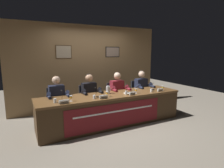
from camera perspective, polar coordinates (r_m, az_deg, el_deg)
The scene contains 29 objects.
ground_plane at distance 4.81m, azimuth 0.00°, elevation -11.93°, with size 12.00×12.00×0.00m, color gray.
wall_back_panelled at distance 5.94m, azimuth -7.03°, elevation 5.12°, with size 4.81×0.14×2.60m.
conference_table at distance 4.53m, azimuth 0.67°, elevation -6.27°, with size 3.61×0.88×0.76m.
chair_far_left at distance 4.85m, azimuth -16.74°, elevation -6.66°, with size 0.44×0.44×0.90m.
panelist_far_left at distance 4.59m, azimuth -16.45°, elevation -3.99°, with size 0.51×0.48×1.23m.
nameplate_far_left at distance 3.84m, azimuth -14.57°, elevation -5.33°, with size 0.20×0.06×0.08m.
juice_glass_far_left at distance 3.98m, azimuth -12.53°, elevation -4.02°, with size 0.06×0.06×0.12m.
water_cup_far_left at distance 3.95m, azimuth -17.13°, elevation -5.04°, with size 0.06×0.06×0.08m.
microphone_far_left at distance 4.09m, azimuth -14.94°, elevation -3.92°, with size 0.06×0.17×0.22m.
chair_center_left at distance 5.05m, azimuth -7.45°, elevation -5.66°, with size 0.44×0.44×0.90m.
panelist_center_left at distance 4.80m, azimuth -6.71°, elevation -3.04°, with size 0.51×0.48×1.23m.
nameplate_center_left at distance 4.12m, azimuth -2.58°, elevation -3.98°, with size 0.19×0.06×0.08m.
juice_glass_center_left at distance 4.28m, azimuth -1.55°, elevation -2.83°, with size 0.06×0.06×0.12m.
water_cup_center_left at distance 4.12m, azimuth -5.49°, elevation -4.04°, with size 0.06×0.06×0.08m.
microphone_center_left at distance 4.28m, azimuth -4.72°, elevation -3.01°, with size 0.06×0.17×0.22m.
chair_center_right at distance 5.37m, azimuth 0.90°, elevation -4.63°, with size 0.44×0.44×0.90m.
panelist_center_right at distance 5.14m, azimuth 1.96°, elevation -2.12°, with size 0.51×0.48×1.23m.
nameplate_center_right at distance 4.48m, azimuth 6.28°, elevation -2.91°, with size 0.16×0.06×0.08m.
juice_glass_center_right at distance 4.67m, azimuth 7.45°, elevation -1.84°, with size 0.06×0.06×0.12m.
water_cup_center_right at distance 4.54m, azimuth 4.36°, elevation -2.75°, with size 0.06×0.06×0.08m.
microphone_center_right at distance 4.73m, azimuth 4.81°, elevation -1.79°, with size 0.06×0.17×0.22m.
chair_far_right at distance 5.80m, azimuth 8.15°, elevation -3.65°, with size 0.44×0.44×0.90m.
panelist_far_right at distance 5.58m, azimuth 9.40°, elevation -1.30°, with size 0.51×0.48×1.23m.
nameplate_far_right at distance 5.02m, azimuth 14.59°, elevation -1.79°, with size 0.16×0.06×0.08m.
juice_glass_far_right at distance 5.17m, azimuth 15.33°, elevation -0.97°, with size 0.06×0.06×0.12m.
water_cup_far_right at distance 4.91m, azimuth 12.05°, elevation -1.96°, with size 0.06×0.06×0.08m.
microphone_far_right at distance 5.18m, azimuth 12.34°, elevation -0.96°, with size 0.06×0.17×0.22m.
water_pitcher_central at distance 4.61m, azimuth -1.19°, elevation -1.79°, with size 0.15×0.10×0.21m.
document_stack_center_right at distance 4.65m, azimuth 5.08°, elevation -2.84°, with size 0.23×0.18×0.01m.
Camera 1 is at (-2.04, -3.97, 1.78)m, focal length 29.67 mm.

